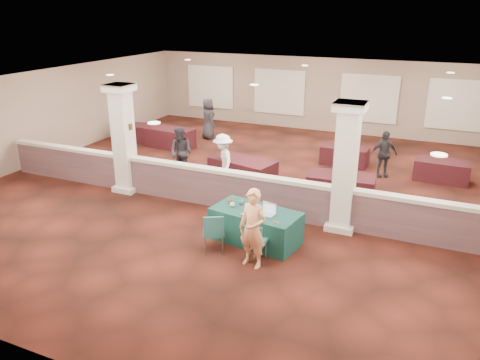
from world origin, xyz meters
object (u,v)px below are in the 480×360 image
at_px(woman, 253,229).
at_px(far_table_front_left, 170,138).
at_px(attendee_c, 384,154).
at_px(far_table_front_right, 341,188).
at_px(attendee_d, 208,119).
at_px(conf_chair_side, 214,230).
at_px(far_table_front_center, 243,172).
at_px(far_table_back_left, 137,133).
at_px(attendee_a, 181,152).
at_px(far_table_back_right, 442,171).
at_px(conf_chair_main, 254,240).
at_px(attendee_b, 223,160).
at_px(near_table, 256,226).
at_px(far_table_back_center, 345,156).

relative_size(woman, far_table_front_left, 0.94).
xyz_separation_m(far_table_front_left, attendee_c, (8.16, -0.13, 0.39)).
bearing_deg(attendee_c, far_table_front_left, 148.80).
height_order(far_table_front_right, attendee_c, attendee_c).
height_order(woman, attendee_d, woman).
relative_size(conf_chair_side, far_table_front_center, 0.47).
bearing_deg(far_table_front_center, far_table_back_left, 154.63).
bearing_deg(attendee_d, attendee_a, 146.01).
height_order(far_table_front_left, far_table_front_right, far_table_front_right).
bearing_deg(attendee_c, far_table_back_right, -19.83).
xyz_separation_m(conf_chair_main, far_table_back_left, (-8.13, 7.12, -0.18)).
relative_size(conf_chair_main, conf_chair_side, 0.96).
distance_m(far_table_back_left, attendee_b, 6.38).
distance_m(near_table, attendee_d, 9.42).
relative_size(conf_chair_main, attendee_b, 0.55).
xyz_separation_m(conf_chair_side, attendee_d, (-4.65, 8.67, 0.29)).
bearing_deg(woman, near_table, 119.62).
bearing_deg(attendee_c, near_table, -139.86).
bearing_deg(far_table_back_left, far_table_back_center, 2.68).
bearing_deg(far_table_front_left, attendee_c, -0.92).
height_order(far_table_back_right, attendee_c, attendee_c).
height_order(woman, far_table_front_left, woman).
bearing_deg(attendee_a, attendee_b, -6.19).
xyz_separation_m(far_table_front_left, far_table_back_left, (-1.73, 0.20, -0.03)).
xyz_separation_m(far_table_back_center, attendee_b, (-3.00, -3.60, 0.50)).
distance_m(far_table_front_left, attendee_d, 1.99).
bearing_deg(far_table_front_right, conf_chair_side, -114.72).
distance_m(conf_chair_side, attendee_d, 9.84).
height_order(conf_chair_side, far_table_front_left, conf_chair_side).
relative_size(near_table, woman, 1.17).
bearing_deg(conf_chair_main, far_table_back_left, 135.69).
xyz_separation_m(woman, far_table_back_right, (3.52, 7.26, -0.54)).
xyz_separation_m(far_table_front_right, attendee_a, (-5.18, -0.10, 0.45)).
bearing_deg(far_table_back_right, attendee_a, -158.91).
relative_size(conf_chair_main, attendee_a, 0.54).
height_order(far_table_back_center, attendee_b, attendee_b).
height_order(near_table, far_table_front_center, far_table_front_center).
height_order(near_table, far_table_back_right, near_table).
relative_size(far_table_front_left, far_table_front_right, 0.99).
relative_size(near_table, far_table_front_center, 1.01).
xyz_separation_m(near_table, far_table_back_left, (-7.80, 6.20, -0.04)).
height_order(far_table_back_center, attendee_a, attendee_a).
bearing_deg(far_table_front_center, far_table_front_right, -1.06).
relative_size(far_table_front_center, far_table_back_left, 1.16).
bearing_deg(far_table_back_left, near_table, -38.50).
distance_m(conf_chair_main, woman, 0.37).
bearing_deg(far_table_front_center, far_table_back_right, 26.58).
height_order(far_table_front_left, attendee_a, attendee_a).
bearing_deg(far_table_front_center, attendee_d, 128.35).
bearing_deg(far_table_front_left, far_table_back_left, 173.39).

